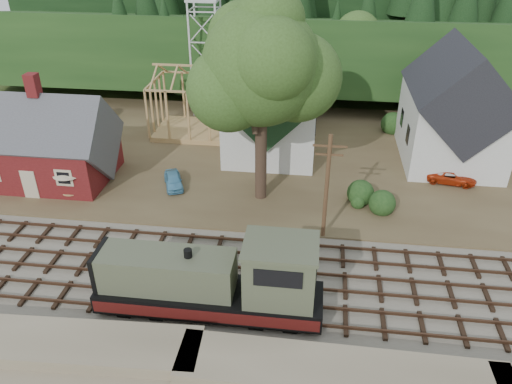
# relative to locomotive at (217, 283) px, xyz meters

# --- Properties ---
(ground) EXTENTS (140.00, 140.00, 0.00)m
(ground) POSITION_rel_locomotive_xyz_m (-1.09, 3.00, -2.21)
(ground) COLOR #384C1E
(ground) RESTS_ON ground
(railroad_bed) EXTENTS (64.00, 11.00, 0.16)m
(railroad_bed) POSITION_rel_locomotive_xyz_m (-1.09, 3.00, -2.13)
(railroad_bed) COLOR #726B5B
(railroad_bed) RESTS_ON ground
(village_flat) EXTENTS (64.00, 26.00, 0.30)m
(village_flat) POSITION_rel_locomotive_xyz_m (-1.09, 21.00, -2.06)
(village_flat) COLOR brown
(village_flat) RESTS_ON ground
(hillside) EXTENTS (70.00, 28.96, 12.74)m
(hillside) POSITION_rel_locomotive_xyz_m (-1.09, 45.00, -2.21)
(hillside) COLOR #1E3F19
(hillside) RESTS_ON ground
(ridge) EXTENTS (80.00, 20.00, 12.00)m
(ridge) POSITION_rel_locomotive_xyz_m (-1.09, 61.00, -2.21)
(ridge) COLOR black
(ridge) RESTS_ON ground
(depot) EXTENTS (10.80, 7.41, 9.00)m
(depot) POSITION_rel_locomotive_xyz_m (-17.09, 14.00, 1.00)
(depot) COLOR #5B1416
(depot) RESTS_ON village_flat
(church) EXTENTS (8.40, 15.17, 13.00)m
(church) POSITION_rel_locomotive_xyz_m (0.91, 22.68, 2.97)
(church) COLOR silver
(church) RESTS_ON village_flat
(farmhouse) EXTENTS (8.40, 10.80, 10.60)m
(farmhouse) POSITION_rel_locomotive_xyz_m (16.91, 22.00, 2.65)
(farmhouse) COLOR silver
(farmhouse) RESTS_ON village_flat
(timber_frame) EXTENTS (8.20, 6.20, 6.99)m
(timber_frame) POSITION_rel_locomotive_xyz_m (-7.09, 25.00, 1.05)
(timber_frame) COLOR tan
(timber_frame) RESTS_ON village_flat
(lattice_tower) EXTENTS (3.20, 3.20, 12.12)m
(lattice_tower) POSITION_rel_locomotive_xyz_m (-7.09, 31.00, 7.82)
(lattice_tower) COLOR silver
(lattice_tower) RESTS_ON village_flat
(big_tree) EXTENTS (10.90, 8.40, 14.70)m
(big_tree) POSITION_rel_locomotive_xyz_m (1.08, 13.08, 8.01)
(big_tree) COLOR #38281E
(big_tree) RESTS_ON village_flat
(telegraph_pole_near) EXTENTS (2.20, 0.28, 8.00)m
(telegraph_pole_near) POSITION_rel_locomotive_xyz_m (5.91, 8.20, 2.03)
(telegraph_pole_near) COLOR #4C331E
(telegraph_pole_near) RESTS_ON ground
(locomotive) EXTENTS (12.63, 3.16, 5.03)m
(locomotive) POSITION_rel_locomotive_xyz_m (0.00, 0.00, 0.00)
(locomotive) COLOR black
(locomotive) RESTS_ON railroad_bed
(car_blue) EXTENTS (2.50, 3.64, 1.15)m
(car_blue) POSITION_rel_locomotive_xyz_m (-6.42, 13.70, -1.34)
(car_blue) COLOR #62ADD3
(car_blue) RESTS_ON village_flat
(car_red) EXTENTS (4.31, 2.51, 1.13)m
(car_red) POSITION_rel_locomotive_xyz_m (16.45, 17.35, -1.35)
(car_red) COLOR red
(car_red) RESTS_ON village_flat
(patio_set) EXTENTS (2.28, 2.28, 2.54)m
(patio_set) POSITION_rel_locomotive_xyz_m (-14.04, 11.08, 0.25)
(patio_set) COLOR silver
(patio_set) RESTS_ON village_flat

